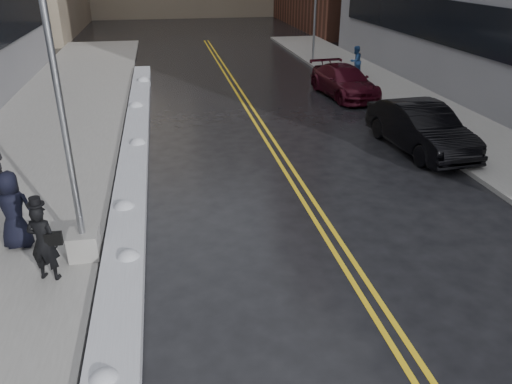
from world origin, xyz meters
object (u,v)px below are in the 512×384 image
traffic_signal (315,8)px  pedestrian_c (13,210)px  pedestrian_fedora (43,242)px  lamppost (69,157)px  pedestrian_east (355,61)px  car_black (421,128)px  fire_hydrant (423,113)px  car_maroon (344,81)px

traffic_signal → pedestrian_c: size_ratio=3.22×
traffic_signal → pedestrian_fedora: 26.03m
lamppost → pedestrian_east: (12.76, 16.92, -1.55)m
lamppost → car_black: size_ratio=1.51×
lamppost → car_black: 12.18m
traffic_signal → pedestrian_fedora: traffic_signal is taller
pedestrian_east → car_black: size_ratio=0.33×
fire_hydrant → pedestrian_fedora: bearing=-146.0°
fire_hydrant → pedestrian_fedora: pedestrian_fedora is taller
traffic_signal → lamppost: bearing=-118.2°
car_black → car_maroon: 7.88m
traffic_signal → car_maroon: size_ratio=1.19×
lamppost → pedestrian_east: size_ratio=4.59×
fire_hydrant → pedestrian_fedora: 15.61m
pedestrian_fedora → lamppost: bearing=-113.2°
car_maroon → pedestrian_c: bearing=-140.4°
pedestrian_c → fire_hydrant: bearing=-149.2°
fire_hydrant → traffic_signal: bearing=92.0°
traffic_signal → car_maroon: 9.21m
lamppost → pedestrian_c: size_ratio=4.09×
lamppost → car_maroon: size_ratio=1.52×
pedestrian_fedora → car_maroon: pedestrian_fedora is taller
pedestrian_east → car_maroon: size_ratio=0.33×
traffic_signal → car_maroon: traffic_signal is taller
pedestrian_east → car_maroon: pedestrian_east is taller
traffic_signal → pedestrian_east: bearing=-79.3°
pedestrian_fedora → traffic_signal: bearing=-101.3°
lamppost → fire_hydrant: bearing=33.0°
lamppost → traffic_signal: (11.80, 22.00, 0.87)m
pedestrian_east → lamppost: bearing=23.8°
pedestrian_fedora → car_black: bearing=-134.5°
lamppost → pedestrian_fedora: size_ratio=4.47×
pedestrian_fedora → pedestrian_c: 1.73m
pedestrian_east → car_maroon: (-1.96, -3.68, -0.25)m
car_maroon → pedestrian_east: bearing=56.1°
pedestrian_fedora → pedestrian_east: bearing=-109.8°
pedestrian_c → pedestrian_fedora: bearing=125.0°
traffic_signal → pedestrian_fedora: size_ratio=3.51×
pedestrian_east → pedestrian_fedora: bearing=23.6°
fire_hydrant → traffic_signal: 14.30m
pedestrian_c → pedestrian_east: 21.60m
traffic_signal → car_maroon: (-1.00, -8.76, -2.67)m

